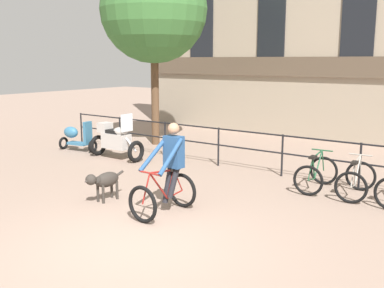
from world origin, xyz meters
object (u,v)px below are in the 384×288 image
at_px(dog, 104,180).
at_px(parked_motorcycle, 116,140).
at_px(parked_bicycle_mid_left, 356,180).
at_px(cyclist_with_bike, 168,173).
at_px(parked_bicycle_near_lamp, 316,174).
at_px(parked_scooter, 76,136).

distance_m(dog, parked_motorcycle, 4.04).
bearing_deg(parked_bicycle_mid_left, parked_motorcycle, -2.80).
relative_size(cyclist_with_bike, parked_bicycle_near_lamp, 1.49).
bearing_deg(cyclist_with_bike, parked_bicycle_mid_left, 52.76).
height_order(dog, parked_scooter, parked_scooter).
bearing_deg(parked_motorcycle, dog, -137.12).
relative_size(dog, parked_bicycle_mid_left, 0.86).
height_order(cyclist_with_bike, parked_bicycle_near_lamp, cyclist_with_bike).
xyz_separation_m(parked_bicycle_mid_left, parked_scooter, (-8.60, -0.29, 0.10)).
xyz_separation_m(cyclist_with_bike, parked_bicycle_mid_left, (2.54, 3.11, -0.41)).
height_order(dog, parked_bicycle_near_lamp, parked_bicycle_near_lamp).
distance_m(cyclist_with_bike, parked_scooter, 6.69).
height_order(parked_motorcycle, parked_scooter, parked_motorcycle).
bearing_deg(dog, parked_scooter, 148.92).
distance_m(parked_bicycle_near_lamp, parked_bicycle_mid_left, 0.86).
relative_size(parked_bicycle_near_lamp, parked_bicycle_mid_left, 0.97).
distance_m(parked_motorcycle, parked_bicycle_mid_left, 6.77).
distance_m(dog, parked_bicycle_mid_left, 5.24).
bearing_deg(cyclist_with_bike, parked_scooter, 157.06).
bearing_deg(cyclist_with_bike, parked_bicycle_near_lamp, 63.67).
xyz_separation_m(dog, parked_motorcycle, (-2.73, 2.98, 0.12)).
xyz_separation_m(dog, parked_bicycle_mid_left, (4.03, 3.36, -0.08)).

